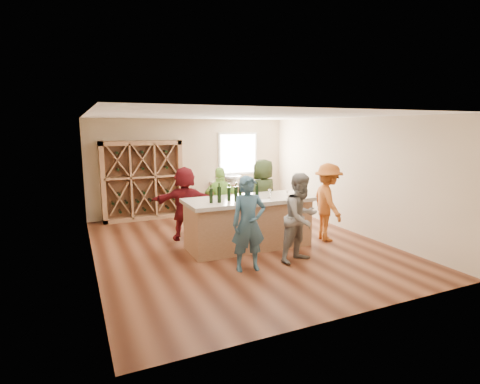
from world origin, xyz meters
name	(u,v)px	position (x,y,z in m)	size (l,w,h in m)	color
floor	(240,247)	(0.00, 0.00, -0.05)	(6.00, 7.00, 0.10)	#562D1B
ceiling	(240,113)	(0.00, 0.00, 2.85)	(6.00, 7.00, 0.10)	white
wall_back	(191,167)	(0.00, 3.55, 1.40)	(6.00, 0.10, 2.80)	#C2AC8D
wall_front	(352,219)	(0.00, -3.55, 1.40)	(6.00, 0.10, 2.80)	#C2AC8D
wall_left	(87,192)	(-3.05, 0.00, 1.40)	(0.10, 7.00, 2.80)	#C2AC8D
wall_right	(352,175)	(3.05, 0.00, 1.40)	(0.10, 7.00, 2.80)	#C2AC8D
window_frame	(238,154)	(1.50, 3.47, 1.75)	(1.30, 0.06, 1.30)	white
window_pane	(238,154)	(1.50, 3.44, 1.75)	(1.18, 0.01, 1.18)	white
wine_rack	(142,181)	(-1.50, 3.27, 1.10)	(2.20, 0.45, 2.20)	#946847
back_counter_base	(238,197)	(1.40, 3.20, 0.43)	(1.60, 0.58, 0.86)	#946847
back_counter_top	(238,182)	(1.40, 3.20, 0.89)	(1.70, 0.62, 0.06)	#B5A895
sink	(232,178)	(1.20, 3.20, 1.01)	(0.54, 0.54, 0.19)	silver
faucet	(230,176)	(1.20, 3.38, 1.07)	(0.02, 0.02, 0.30)	silver
tasting_counter_base	(248,224)	(0.13, -0.18, 0.50)	(2.60, 1.00, 1.00)	#946847
tasting_counter_top	(249,200)	(0.13, -0.18, 1.04)	(2.72, 1.12, 0.08)	#B5A895
wine_bottle_a	(211,196)	(-0.78, -0.35, 1.23)	(0.07, 0.07, 0.29)	black
wine_bottle_b	(219,195)	(-0.62, -0.38, 1.24)	(0.08, 0.08, 0.32)	black
wine_bottle_c	(229,194)	(-0.37, -0.29, 1.22)	(0.07, 0.07, 0.28)	black
wine_bottle_d	(236,194)	(-0.28, -0.45, 1.24)	(0.08, 0.08, 0.32)	black
wine_bottle_e	(240,193)	(-0.11, -0.29, 1.22)	(0.07, 0.07, 0.28)	black
wine_glass_a	(244,199)	(-0.18, -0.60, 1.16)	(0.06, 0.06, 0.16)	white
wine_glass_b	(270,196)	(0.38, -0.67, 1.18)	(0.07, 0.07, 0.20)	white
wine_glass_c	(287,195)	(0.82, -0.60, 1.17)	(0.07, 0.07, 0.18)	white
wine_glass_d	(269,193)	(0.55, -0.34, 1.17)	(0.07, 0.07, 0.19)	white
wine_glass_e	(293,192)	(1.10, -0.41, 1.17)	(0.07, 0.07, 0.17)	white
tasting_menu_a	(240,202)	(-0.22, -0.54, 1.08)	(0.23, 0.32, 0.00)	white
tasting_menu_b	(266,201)	(0.32, -0.60, 1.08)	(0.20, 0.28, 0.00)	white
tasting_menu_c	(294,198)	(0.98, -0.61, 1.08)	(0.21, 0.28, 0.00)	white
person_near_left	(249,224)	(-0.45, -1.39, 0.86)	(0.63, 0.46, 1.73)	#335972
person_near_right	(301,218)	(0.66, -1.39, 0.86)	(0.84, 0.46, 1.72)	slate
person_server	(328,202)	(1.99, -0.46, 0.89)	(1.14, 0.53, 1.77)	#994C19
person_far_mid	(221,203)	(-0.14, 0.74, 0.83)	(0.97, 0.50, 1.66)	#8CC64C
person_far_right	(263,196)	(0.98, 0.76, 0.90)	(0.88, 0.57, 1.80)	#263319
person_far_left	(185,203)	(-0.95, 0.92, 0.85)	(1.58, 0.57, 1.70)	#590F14
wine_bottle_f	(257,193)	(0.18, -0.48, 1.23)	(0.07, 0.07, 0.30)	black
wine_glass_f	(242,192)	(0.08, 0.02, 1.17)	(0.07, 0.07, 0.18)	white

